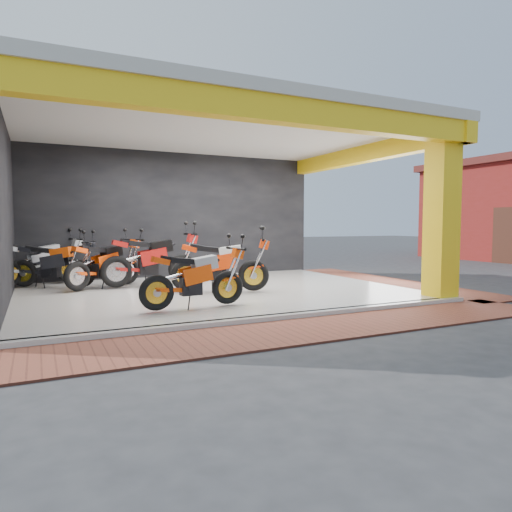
# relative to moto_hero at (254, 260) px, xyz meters

# --- Properties ---
(ground) EXTENTS (80.00, 80.00, 0.00)m
(ground) POSITION_rel_moto_hero_xyz_m (-0.60, -1.35, -0.77)
(ground) COLOR #2D2D30
(ground) RESTS_ON ground
(showroom_floor) EXTENTS (8.00, 6.00, 0.10)m
(showroom_floor) POSITION_rel_moto_hero_xyz_m (-0.60, 0.65, -0.72)
(showroom_floor) COLOR white
(showroom_floor) RESTS_ON ground
(showroom_ceiling) EXTENTS (8.40, 6.40, 0.20)m
(showroom_ceiling) POSITION_rel_moto_hero_xyz_m (-0.60, 0.65, 2.83)
(showroom_ceiling) COLOR beige
(showroom_ceiling) RESTS_ON corner_column
(back_wall) EXTENTS (8.20, 0.20, 3.50)m
(back_wall) POSITION_rel_moto_hero_xyz_m (-0.60, 3.75, 0.98)
(back_wall) COLOR black
(back_wall) RESTS_ON ground
(left_wall) EXTENTS (0.20, 6.20, 3.50)m
(left_wall) POSITION_rel_moto_hero_xyz_m (-4.70, 0.65, 0.98)
(left_wall) COLOR black
(left_wall) RESTS_ON ground
(corner_column) EXTENTS (0.50, 0.50, 3.50)m
(corner_column) POSITION_rel_moto_hero_xyz_m (3.15, -2.10, 0.98)
(corner_column) COLOR yellow
(corner_column) RESTS_ON ground
(header_beam_front) EXTENTS (8.40, 0.30, 0.40)m
(header_beam_front) POSITION_rel_moto_hero_xyz_m (-0.60, -2.35, 2.53)
(header_beam_front) COLOR yellow
(header_beam_front) RESTS_ON corner_column
(header_beam_right) EXTENTS (0.30, 6.40, 0.40)m
(header_beam_right) POSITION_rel_moto_hero_xyz_m (3.40, 0.65, 2.53)
(header_beam_right) COLOR yellow
(header_beam_right) RESTS_ON corner_column
(floor_kerb) EXTENTS (8.00, 0.20, 0.10)m
(floor_kerb) POSITION_rel_moto_hero_xyz_m (-0.60, -2.37, -0.72)
(floor_kerb) COLOR white
(floor_kerb) RESTS_ON ground
(paver_front) EXTENTS (9.00, 1.40, 0.03)m
(paver_front) POSITION_rel_moto_hero_xyz_m (-0.60, -3.15, -0.76)
(paver_front) COLOR brown
(paver_front) RESTS_ON ground
(paver_right) EXTENTS (1.40, 7.00, 0.03)m
(paver_right) POSITION_rel_moto_hero_xyz_m (4.20, 0.65, -0.76)
(paver_right) COLOR brown
(paver_right) RESTS_ON ground
(moto_hero) EXTENTS (2.34, 1.63, 1.34)m
(moto_hero) POSITION_rel_moto_hero_xyz_m (0.00, 0.00, 0.00)
(moto_hero) COLOR #FF3C0A
(moto_hero) RESTS_ON showroom_floor
(moto_row_a) EXTENTS (2.02, 0.84, 1.21)m
(moto_row_a) POSITION_rel_moto_hero_xyz_m (-1.10, -1.23, -0.07)
(moto_row_a) COLOR #E64609
(moto_row_a) RESTS_ON showroom_floor
(moto_row_b) EXTENTS (2.38, 0.92, 1.45)m
(moto_row_b) POSITION_rel_moto_hero_xyz_m (-1.01, 1.80, 0.05)
(moto_row_b) COLOR #AE1612
(moto_row_b) RESTS_ON showroom_floor
(moto_row_c) EXTENTS (2.17, 1.59, 1.25)m
(moto_row_c) POSITION_rel_moto_hero_xyz_m (-3.22, 2.25, -0.04)
(moto_row_c) COLOR black
(moto_row_c) RESTS_ON showroom_floor
(moto_row_d) EXTENTS (2.21, 1.72, 1.28)m
(moto_row_d) POSITION_rel_moto_hero_xyz_m (-2.19, 2.33, -0.03)
(moto_row_d) COLOR #FF450A
(moto_row_d) RESTS_ON showroom_floor
(moto_row_e) EXTENTS (2.25, 1.45, 1.29)m
(moto_row_e) POSITION_rel_moto_hero_xyz_m (-3.43, 3.29, -0.03)
(moto_row_e) COLOR #A7AAAE
(moto_row_e) RESTS_ON showroom_floor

